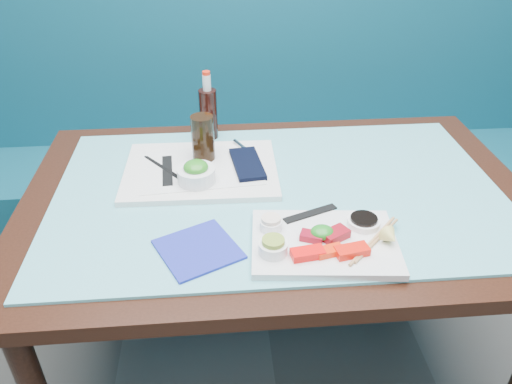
{
  "coord_description": "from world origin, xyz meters",
  "views": [
    {
      "loc": [
        -0.16,
        0.31,
        1.5
      ],
      "look_at": [
        -0.07,
        1.38,
        0.8
      ],
      "focal_mm": 35.0,
      "sensor_mm": 36.0,
      "label": 1
    }
  ],
  "objects": [
    {
      "name": "fork",
      "position": [
        -0.08,
        1.67,
        0.78
      ],
      "size": [
        0.06,
        0.1,
        0.01
      ],
      "primitive_type": "cylinder",
      "rotation": [
        1.57,
        0.0,
        0.47
      ],
      "color": "silver",
      "rests_on": "serving_tray"
    },
    {
      "name": "soy_dish",
      "position": [
        0.18,
        1.25,
        0.78
      ],
      "size": [
        0.1,
        0.1,
        0.02
      ],
      "primitive_type": "cylinder",
      "rotation": [
        0.0,
        0.0,
        0.33
      ],
      "color": "white",
      "rests_on": "sashimi_plate"
    },
    {
      "name": "cola_bottle_body",
      "position": [
        -0.19,
        1.79,
        0.84
      ],
      "size": [
        0.06,
        0.06,
        0.16
      ],
      "primitive_type": "cylinder",
      "rotation": [
        0.0,
        0.0,
        0.01
      ],
      "color": "black",
      "rests_on": "glass_top"
    },
    {
      "name": "seaweed_garnish",
      "position": [
        0.07,
        1.21,
        0.79
      ],
      "size": [
        0.07,
        0.07,
        0.03
      ],
      "primitive_type": "ellipsoid",
      "rotation": [
        0.0,
        0.0,
        -0.33
      ],
      "color": "#1C7C1D",
      "rests_on": "sashimi_plate"
    },
    {
      "name": "cola_bottle_neck",
      "position": [
        -0.19,
        1.79,
        0.95
      ],
      "size": [
        0.03,
        0.03,
        0.05
      ],
      "primitive_type": "cylinder",
      "rotation": [
        0.0,
        0.0,
        0.23
      ],
      "color": "silver",
      "rests_on": "cola_bottle_body"
    },
    {
      "name": "seaweed_bowl",
      "position": [
        -0.22,
        1.49,
        0.8
      ],
      "size": [
        0.13,
        0.13,
        0.04
      ],
      "primitive_type": "cylinder",
      "rotation": [
        0.0,
        0.0,
        0.26
      ],
      "color": "white",
      "rests_on": "serving_tray"
    },
    {
      "name": "salmon_right",
      "position": [
        0.13,
        1.15,
        0.78
      ],
      "size": [
        0.08,
        0.05,
        0.02
      ],
      "primitive_type": "cube",
      "rotation": [
        0.0,
        0.0,
        0.19
      ],
      "color": "red",
      "rests_on": "sashimi_plate"
    },
    {
      "name": "dining_table",
      "position": [
        0.0,
        1.45,
        0.67
      ],
      "size": [
        1.4,
        0.9,
        0.75
      ],
      "color": "black",
      "rests_on": "ground"
    },
    {
      "name": "soy_fill",
      "position": [
        0.18,
        1.25,
        0.79
      ],
      "size": [
        0.08,
        0.08,
        0.01
      ],
      "primitive_type": "cylinder",
      "rotation": [
        0.0,
        0.0,
        0.25
      ],
      "color": "black",
      "rests_on": "soy_dish"
    },
    {
      "name": "tray_sleeve",
      "position": [
        -0.31,
        1.55,
        0.78
      ],
      "size": [
        0.04,
        0.17,
        0.0
      ],
      "primitive_type": "cube",
      "rotation": [
        0.0,
        0.0,
        0.08
      ],
      "color": "black",
      "rests_on": "serving_tray"
    },
    {
      "name": "black_chopstick_b",
      "position": [
        -0.3,
        1.55,
        0.78
      ],
      "size": [
        0.14,
        0.18,
        0.01
      ],
      "primitive_type": "cylinder",
      "rotation": [
        1.57,
        0.0,
        0.68
      ],
      "color": "black",
      "rests_on": "serving_tray"
    },
    {
      "name": "wooden_chopstick_b",
      "position": [
        0.2,
        1.19,
        0.78
      ],
      "size": [
        0.15,
        0.15,
        0.01
      ],
      "primitive_type": "cylinder",
      "rotation": [
        1.57,
        0.0,
        -0.77
      ],
      "color": "tan",
      "rests_on": "sashimi_plate"
    },
    {
      "name": "sashimi_plate",
      "position": [
        0.08,
        1.2,
        0.77
      ],
      "size": [
        0.36,
        0.27,
        0.02
      ],
      "primitive_type": "cube",
      "rotation": [
        0.0,
        0.0,
        -0.09
      ],
      "color": "silver",
      "rests_on": "glass_top"
    },
    {
      "name": "ginger_fill",
      "position": [
        -0.04,
        1.26,
        0.8
      ],
      "size": [
        0.05,
        0.05,
        0.01
      ],
      "primitive_type": "cylinder",
      "rotation": [
        0.0,
        0.0,
        0.17
      ],
      "color": "beige",
      "rests_on": "ramekin_ginger"
    },
    {
      "name": "ramekin_wasabi",
      "position": [
        -0.05,
        1.17,
        0.79
      ],
      "size": [
        0.08,
        0.08,
        0.03
      ],
      "primitive_type": "cylinder",
      "rotation": [
        0.0,
        0.0,
        -0.18
      ],
      "color": "white",
      "rests_on": "sashimi_plate"
    },
    {
      "name": "black_chopstick_a",
      "position": [
        -0.31,
        1.55,
        0.78
      ],
      "size": [
        0.14,
        0.18,
        0.01
      ],
      "primitive_type": "cylinder",
      "rotation": [
        1.57,
        0.0,
        0.66
      ],
      "color": "black",
      "rests_on": "serving_tray"
    },
    {
      "name": "cola_bottle_cap",
      "position": [
        -0.19,
        1.79,
        0.98
      ],
      "size": [
        0.03,
        0.03,
        0.01
      ],
      "primitive_type": "cylinder",
      "rotation": [
        0.0,
        0.0,
        -0.32
      ],
      "color": "red",
      "rests_on": "cola_bottle_neck"
    },
    {
      "name": "wooden_chopstick_a",
      "position": [
        0.19,
        1.19,
        0.78
      ],
      "size": [
        0.16,
        0.17,
        0.01
      ],
      "primitive_type": "cylinder",
      "rotation": [
        1.57,
        0.0,
        -0.75
      ],
      "color": "tan",
      "rests_on": "sashimi_plate"
    },
    {
      "name": "chopstick_sleeve",
      "position": [
        0.06,
        1.31,
        0.78
      ],
      "size": [
        0.14,
        0.08,
        0.0
      ],
      "primitive_type": "cube",
      "rotation": [
        0.0,
        0.0,
        0.38
      ],
      "color": "black",
      "rests_on": "sashimi_plate"
    },
    {
      "name": "seaweed_salad",
      "position": [
        -0.22,
        1.49,
        0.82
      ],
      "size": [
        0.09,
        0.09,
        0.03
      ],
      "primitive_type": "ellipsoid",
      "rotation": [
        0.0,
        0.0,
        0.37
      ],
      "color": "#287F1D",
      "rests_on": "seaweed_bowl"
    },
    {
      "name": "serving_tray",
      "position": [
        -0.21,
        1.56,
        0.77
      ],
      "size": [
        0.44,
        0.34,
        0.02
      ],
      "primitive_type": "cube",
      "rotation": [
        0.0,
        0.0,
        -0.02
      ],
      "color": "white",
      "rests_on": "glass_top"
    },
    {
      "name": "ramekin_ginger",
      "position": [
        -0.04,
        1.26,
        0.79
      ],
      "size": [
        0.07,
        0.07,
        0.02
      ],
      "primitive_type": "cylinder",
      "rotation": [
        0.0,
        0.0,
        0.28
      ],
      "color": "white",
      "rests_on": "sashimi_plate"
    },
    {
      "name": "salmon_mid",
      "position": [
        0.08,
        1.15,
        0.78
      ],
      "size": [
        0.07,
        0.05,
        0.02
      ],
      "primitive_type": "cube",
      "rotation": [
        0.0,
        0.0,
        0.25
      ],
      "color": "#F62B09",
      "rests_on": "sashimi_plate"
    },
    {
      "name": "lemon_wedge",
      "position": [
        0.22,
        1.17,
        0.8
      ],
      "size": [
        0.05,
        0.04,
        0.04
      ],
      "primitive_type": "cone",
      "rotation": [
        1.57,
        0.0,
        0.29
      ],
      "color": "#E8DB6E",
      "rests_on": "sashimi_plate"
    },
    {
      "name": "booth_bench",
      "position": [
        0.0,
        2.29,
        0.37
      ],
      "size": [
        3.0,
        0.56,
        1.17
      ],
      "color": "#0E495B",
      "rests_on": "ground"
    },
    {
      "name": "paper_placemat",
      "position": [
        -0.21,
        1.56,
        0.78
      ],
      "size": [
        0.36,
        0.27,
        0.0
      ],
      "primitive_type": "cube",
      "rotation": [
        0.0,
        0.0,
        0.08
      ],
      "color": "silver",
      "rests_on": "serving_tray"
    },
    {
      "name": "blue_napkin",
      "position": [
        -0.22,
        1.21,
        0.76
      ],
      "size": [
        0.22,
        0.22,
        0.01
      ],
      "primitive_type": "cube",
      "rotation": [
        0.0,
        0.0,
        0.45
      ],
      "color": "#1B2599",
      "rests_on": "glass_top"
    },
    {
      "name": "cola_glass",
      "position": [
        -0.2,
        1.62,
        0.84
      ],
      "size": [
        0.08,
        0.08,
        0.14
      ],
      "primitive_type": "cylinder",
      "rotation": [
        0.0,
        0.0,
        -0.21
      ],
      "color": "black",
      "rests_on": "serving_tray"
    },
    {
      "name": "wasabi_fill",
      "position": [
        -0.05,
        1.17,
        0.81
      ],
      "size": [
        0.06,
        0.06,
        0.01
      ],
      "primitive_type": "cylinder",
      "rotation": [
        0.0,
        0.0,
        0.21
      ],
      "color": "olive",
      "rests_on": "ramekin_wasabi"
    },
    {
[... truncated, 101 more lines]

